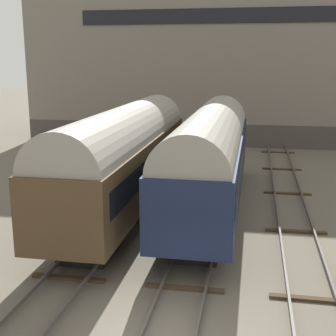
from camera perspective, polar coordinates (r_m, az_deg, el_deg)
name	(u,v)px	position (r m, az deg, el deg)	size (l,w,h in m)	color
track_left	(28,323)	(14.36, -16.75, -17.64)	(2.60, 60.00, 0.26)	#4C4742
train_car_brown	(125,154)	(22.46, -5.30, 1.69)	(3.13, 16.05, 5.18)	black
train_car_navy	(211,154)	(22.81, 5.21, 1.76)	(3.07, 16.62, 5.09)	black
warehouse_building	(238,32)	(45.02, 8.55, 16.12)	(37.14, 10.27, 19.60)	#46403A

